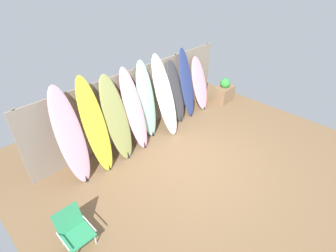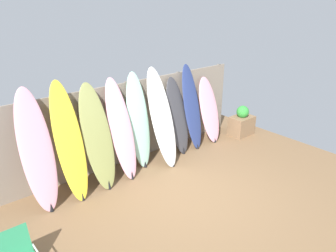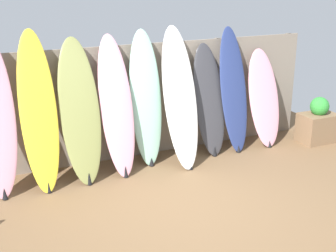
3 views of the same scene
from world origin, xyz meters
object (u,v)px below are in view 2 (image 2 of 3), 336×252
Objects in this scene: surfboard_pink_3 at (121,130)px; planter_box at (242,123)px; surfboard_pink_0 at (37,151)px; surfboard_navy_7 at (192,108)px; surfboard_yellow_1 at (69,142)px; surfboard_seafoam_4 at (138,121)px; surfboard_white_5 at (162,118)px; surfboard_olive_2 at (97,137)px; surfboard_charcoal_6 at (177,116)px; surfboard_pink_8 at (209,110)px.

surfboard_pink_3 reaches higher than planter_box.
surfboard_pink_0 reaches higher than planter_box.
surfboard_navy_7 is (2.02, 0.07, 0.00)m from surfboard_pink_3.
surfboard_seafoam_4 is (1.61, 0.15, -0.04)m from surfboard_yellow_1.
surfboard_white_5 is at bearing -20.94° from surfboard_seafoam_4.
planter_box is at bearing -3.53° from surfboard_olive_2.
surfboard_navy_7 is at bearing 2.08° from surfboard_olive_2.
surfboard_navy_7 is 2.51× the size of planter_box.
surfboard_navy_7 reaches higher than surfboard_pink_3.
surfboard_pink_3 is 0.98× the size of surfboard_seafoam_4.
surfboard_seafoam_4 is (0.50, 0.11, 0.02)m from surfboard_pink_3.
surfboard_pink_3 is 1.13× the size of surfboard_charcoal_6.
surfboard_olive_2 is at bearing -172.46° from surfboard_seafoam_4.
surfboard_charcoal_6 is at bearing 178.49° from surfboard_pink_8.
surfboard_pink_0 is at bearing -178.29° from surfboard_charcoal_6.
surfboard_white_5 reaches higher than surfboard_pink_8.
surfboard_pink_0 is at bearing 177.02° from planter_box.
surfboard_pink_8 is at bearing 4.71° from surfboard_white_5.
surfboard_navy_7 reaches higher than surfboard_olive_2.
surfboard_white_5 is at bearing -172.33° from surfboard_navy_7.
surfboard_pink_8 is (2.63, 0.06, -0.19)m from surfboard_pink_3.
surfboard_olive_2 is at bearing -177.13° from surfboard_pink_3.
surfboard_pink_0 is at bearing 176.43° from surfboard_yellow_1.
surfboard_yellow_1 is 1.07× the size of surfboard_olive_2.
surfboard_pink_8 is (3.74, 0.10, -0.25)m from surfboard_yellow_1.
surfboard_white_5 is 1.05m from surfboard_navy_7.
surfboard_navy_7 is at bearing -3.07° from surfboard_charcoal_6.
surfboard_yellow_1 is 1.03× the size of surfboard_white_5.
planter_box is at bearing -7.32° from surfboard_seafoam_4.
surfboard_charcoal_6 is (3.26, 0.10, -0.17)m from surfboard_pink_0.
surfboard_olive_2 is 1.24× the size of surfboard_pink_8.
surfboard_white_5 reaches higher than surfboard_pink_3.
surfboard_seafoam_4 is at bearing 12.54° from surfboard_pink_3.
surfboard_seafoam_4 is at bearing 5.48° from surfboard_yellow_1.
surfboard_white_5 is at bearing -1.74° from surfboard_olive_2.
surfboard_seafoam_4 is (2.18, 0.12, -0.03)m from surfboard_pink_0.
surfboard_white_5 is at bearing -0.83° from surfboard_yellow_1.
surfboard_white_5 reaches higher than planter_box.
surfboard_yellow_1 is 2.67× the size of planter_box.
surfboard_navy_7 is at bearing 7.67° from surfboard_white_5.
surfboard_yellow_1 reaches higher than surfboard_seafoam_4.
surfboard_olive_2 is at bearing 1.62° from surfboard_yellow_1.
surfboard_olive_2 is at bearing 178.26° from surfboard_white_5.
surfboard_white_5 reaches higher than surfboard_olive_2.
surfboard_pink_0 is 0.57m from surfboard_yellow_1.
surfboard_pink_0 reaches higher than surfboard_white_5.
surfboard_pink_8 is 2.02× the size of planter_box.
surfboard_yellow_1 is 3.13m from surfboard_navy_7.
surfboard_pink_3 is (1.11, 0.04, -0.06)m from surfboard_yellow_1.
surfboard_pink_0 is at bearing -179.07° from surfboard_pink_8.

